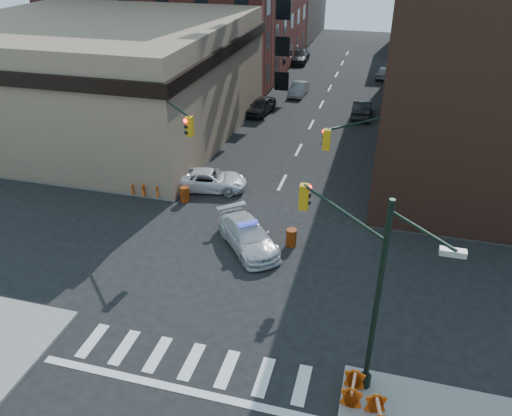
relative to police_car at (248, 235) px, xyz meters
The scene contains 26 objects.
ground 1.94m from the police_car, 86.85° to the right, with size 140.00×140.00×0.00m, color black.
sidewalk_nw 38.51m from the police_car, 126.49° to the left, with size 34.00×54.50×0.15m, color gray.
bank_building 22.72m from the police_car, 138.97° to the left, with size 22.00×22.00×9.00m, color #857057.
commercial_row_ne 25.29m from the police_car, 57.69° to the left, with size 14.00×34.00×14.00m, color #502D20.
filler_ne 58.19m from the police_car, 75.92° to the left, with size 16.00×16.00×12.00m, color maroon.
signal_pole_se 10.30m from the police_car, 50.01° to the right, with size 5.40×5.27×8.00m.
signal_pole_nw 7.66m from the police_car, 148.36° to the left, with size 3.58×3.67×8.00m.
signal_pole_ne 7.80m from the police_car, 30.96° to the left, with size 3.67×3.58×8.00m.
tree_ne_near 25.52m from the police_car, 72.57° to the left, with size 3.00×3.00×4.85m.
tree_ne_far 33.21m from the police_car, 76.73° to the left, with size 3.00×3.00×4.85m.
police_car is the anchor object (origin of this frame).
pickup 7.42m from the police_car, 125.76° to the left, with size 2.24×4.85×1.35m, color silver.
parked_car_wnear 22.46m from the police_car, 102.84° to the left, with size 1.76×4.37×1.49m, color black.
parked_car_wfar 28.80m from the police_car, 95.36° to the left, with size 1.42×4.07×1.34m, color gray.
parked_car_wdeep 43.29m from the police_car, 97.17° to the left, with size 2.31×5.68×1.65m, color black.
parked_car_enear 23.94m from the police_car, 79.91° to the left, with size 1.60×4.58×1.51m, color black.
parked_car_efar 38.39m from the police_car, 81.62° to the left, with size 1.60×3.98×1.36m, color gray.
pedestrian_a 11.39m from the police_car, 144.91° to the left, with size 0.58×0.38×1.60m, color black.
pedestrian_b 11.57m from the police_car, 146.15° to the left, with size 0.87×0.68×1.79m, color black.
pedestrian_c 14.07m from the police_car, 156.29° to the left, with size 1.17×0.49×2.00m, color #1E232E.
barrel_road 2.38m from the police_car, 18.32° to the left, with size 0.57×0.57×1.02m, color red.
barrel_bank 6.63m from the police_car, 143.28° to the left, with size 0.56×0.56×1.01m, color #C34409.
barricade_se_a 12.18m from the police_car, 52.40° to the right, with size 1.14×0.57×0.85m, color red, non-canonical shape.
barricade_se_b 10.93m from the police_car, 53.53° to the right, with size 1.17×0.59×0.88m, color #C25209, non-canonical shape.
barricade_nw_a 8.50m from the police_car, 152.61° to the left, with size 1.24×0.62×0.93m, color #D14E09, non-canonical shape.
barricade_nw_b 9.27m from the police_car, 155.05° to the left, with size 1.07×0.54×0.80m, color #CF4909, non-canonical shape.
Camera 1 is at (6.27, -20.08, 15.26)m, focal length 35.00 mm.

